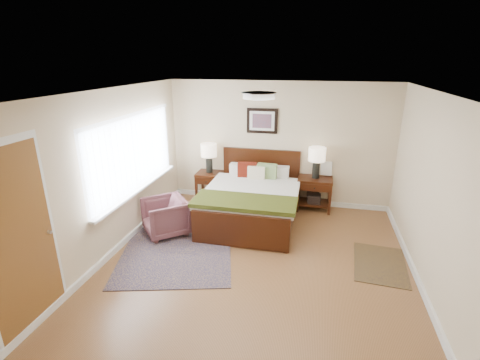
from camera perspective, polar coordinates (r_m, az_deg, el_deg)
The scene contains 18 objects.
floor at distance 5.31m, azimuth 2.64°, elevation -13.77°, with size 5.00×5.00×0.00m, color brown.
back_wall at distance 7.12m, azimuth 6.40°, elevation 5.82°, with size 4.50×0.04×2.50m, color beige.
front_wall at distance 2.62m, azimuth -7.33°, elevation -19.96°, with size 4.50×0.04×2.50m, color beige.
left_wall at distance 5.57m, azimuth -20.59°, elevation 0.81°, with size 0.04×5.00×2.50m, color beige.
right_wall at distance 4.92m, azimuth 29.65°, elevation -2.91°, with size 0.04×5.00×2.50m, color beige.
ceiling at distance 4.47m, azimuth 3.14°, elevation 14.16°, with size 4.50×5.00×0.02m, color white.
window at distance 6.07m, azimuth -16.79°, elevation 3.97°, with size 0.11×2.72×1.32m.
door at distance 4.38m, azimuth -32.44°, elevation -8.62°, with size 0.06×1.00×2.18m.
ceil_fixture at distance 4.47m, azimuth 3.13°, elevation 13.72°, with size 0.44×0.44×0.08m.
bed at distance 6.42m, azimuth 1.97°, elevation -2.44°, with size 1.72×2.08×1.12m.
wall_art at distance 7.04m, azimuth 3.64°, elevation 9.66°, with size 0.62×0.05×0.50m.
nightstand_left at distance 7.38m, azimuth -5.06°, elevation 0.29°, with size 0.52×0.47×0.62m.
nightstand_right at distance 7.10m, azimuth 12.10°, elevation -1.74°, with size 0.67×0.50×0.67m.
lamp_left at distance 7.24m, azimuth -5.13°, elevation 4.46°, with size 0.33×0.33×0.61m.
lamp_right at distance 6.90m, azimuth 12.50°, elevation 3.68°, with size 0.33×0.33×0.61m.
armchair at distance 6.16m, azimuth -12.19°, elevation -5.91°, with size 0.68×0.70×0.64m, color brown.
rug_persian at distance 5.91m, azimuth -10.01°, elevation -10.33°, with size 1.70×2.39×0.01m, color #0B0E39.
rug_navy at distance 5.72m, azimuth 21.98°, elevation -12.65°, with size 0.73×1.10×0.01m, color black.
Camera 1 is at (0.75, -4.39, 2.90)m, focal length 26.00 mm.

